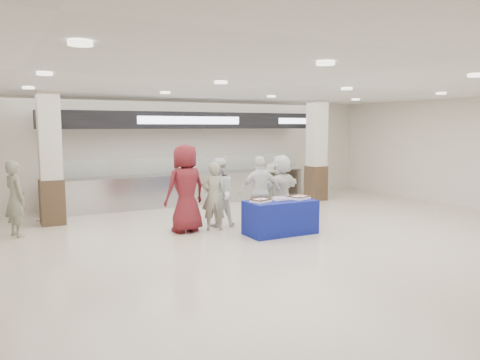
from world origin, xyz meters
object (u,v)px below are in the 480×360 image
civilian_white (281,188)px  soldier_a (214,196)px  cupcake_tray (281,199)px  soldier_b (273,192)px  soldier_bg (15,199)px  display_table (280,217)px  sheet_cake_left (261,200)px  chef_short (261,192)px  sheet_cake_right (300,197)px  chef_tall (218,192)px  civilian_maroon (186,188)px

civilian_white → soldier_a: bearing=-14.8°
cupcake_tray → soldier_a: (-1.16, 1.01, 0.00)m
soldier_a → soldier_b: size_ratio=1.09×
civilian_white → soldier_bg: bearing=-30.9°
display_table → soldier_bg: (-5.14, 2.55, 0.45)m
sheet_cake_left → chef_short: (0.52, 0.86, 0.05)m
display_table → civilian_white: (0.79, 1.16, 0.46)m
sheet_cake_left → soldier_b: size_ratio=0.33×
civilian_white → soldier_bg: (-5.92, 1.39, -0.01)m
sheet_cake_right → civilian_white: (0.29, 1.19, 0.04)m
chef_short → civilian_white: size_ratio=1.00×
chef_tall → sheet_cake_right: bearing=149.2°
sheet_cake_right → soldier_bg: 6.19m
display_table → soldier_bg: size_ratio=0.93×
display_table → soldier_b: size_ratio=1.08×
sheet_cake_left → cupcake_tray: size_ratio=1.18×
soldier_bg → chef_short: bearing=-128.9°
cupcake_tray → civilian_white: civilian_white is taller
cupcake_tray → chef_short: (-0.01, 0.84, 0.06)m
display_table → sheet_cake_left: size_ratio=3.30×
sheet_cake_right → civilian_maroon: 2.56m
civilian_maroon → chef_tall: civilian_maroon is taller
cupcake_tray → soldier_bg: soldier_bg is taller
sheet_cake_left → sheet_cake_right: size_ratio=0.98×
sheet_cake_right → civilian_maroon: size_ratio=0.24×
sheet_cake_left → soldier_bg: 5.28m
chef_tall → civilian_maroon: bearing=31.2°
soldier_a → chef_short: (1.14, -0.17, 0.05)m
cupcake_tray → soldier_bg: bearing=154.2°
sheet_cake_left → soldier_bg: bearing=151.5°
chef_tall → civilian_white: bearing=-172.3°
civilian_maroon → soldier_a: size_ratio=1.26×
soldier_bg → chef_tall: bearing=-125.6°
sheet_cake_right → cupcake_tray: sheet_cake_right is taller
display_table → chef_short: bearing=89.3°
display_table → chef_short: 1.00m
chef_tall → soldier_b: chef_tall is taller
soldier_b → display_table: bearing=76.5°
civilian_maroon → sheet_cake_left: bearing=127.6°
civilian_white → display_table: bearing=38.1°
sheet_cake_left → civilian_maroon: (-1.26, 1.17, 0.20)m
soldier_b → civilian_white: 0.31m
soldier_bg → soldier_a: bearing=-131.4°
cupcake_tray → chef_tall: chef_tall is taller
soldier_a → chef_short: chef_short is taller
display_table → chef_short: size_ratio=0.92×
sheet_cake_right → soldier_a: 1.94m
civilian_white → sheet_cake_right: bearing=58.3°
sheet_cake_right → soldier_bg: soldier_bg is taller
cupcake_tray → soldier_a: bearing=138.7°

